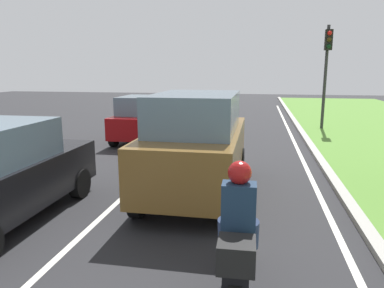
# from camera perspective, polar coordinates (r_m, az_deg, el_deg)

# --- Properties ---
(ground_plane) EXTENTS (60.00, 60.00, 0.00)m
(ground_plane) POSITION_cam_1_polar(r_m,az_deg,el_deg) (13.73, 1.09, -0.05)
(ground_plane) COLOR #262628
(lane_line_center) EXTENTS (0.12, 32.00, 0.01)m
(lane_line_center) POSITION_cam_1_polar(r_m,az_deg,el_deg) (13.86, -1.77, 0.07)
(lane_line_center) COLOR silver
(lane_line_center) RESTS_ON ground
(lane_line_right_edge) EXTENTS (0.12, 32.00, 0.01)m
(lane_line_right_edge) POSITION_cam_1_polar(r_m,az_deg,el_deg) (13.63, 16.19, -0.59)
(lane_line_right_edge) COLOR silver
(lane_line_right_edge) RESTS_ON ground
(curb_right) EXTENTS (0.24, 48.00, 0.12)m
(curb_right) POSITION_cam_1_polar(r_m,az_deg,el_deg) (13.68, 18.29, -0.43)
(curb_right) COLOR #9E9B93
(curb_right) RESTS_ON ground
(car_suv_ahead) EXTENTS (1.97, 4.50, 2.28)m
(car_suv_ahead) POSITION_cam_1_polar(r_m,az_deg,el_deg) (8.01, 0.75, 0.05)
(car_suv_ahead) COLOR brown
(car_suv_ahead) RESTS_ON ground
(car_hatchback_far) EXTENTS (1.74, 3.70, 1.78)m
(car_hatchback_far) POSITION_cam_1_polar(r_m,az_deg,el_deg) (14.37, -7.71, 3.94)
(car_hatchback_far) COLOR maroon
(car_hatchback_far) RESTS_ON ground
(motorcycle) EXTENTS (0.41, 1.90, 1.01)m
(motorcycle) POSITION_cam_1_polar(r_m,az_deg,el_deg) (4.59, 7.16, -17.13)
(motorcycle) COLOR black
(motorcycle) RESTS_ON ground
(rider_person) EXTENTS (0.51, 0.41, 1.16)m
(rider_person) POSITION_cam_1_polar(r_m,az_deg,el_deg) (4.37, 7.38, -9.67)
(rider_person) COLOR #192D47
(rider_person) RESTS_ON ground
(traffic_light_near_right) EXTENTS (0.32, 0.50, 4.75)m
(traffic_light_near_right) POSITION_cam_1_polar(r_m,az_deg,el_deg) (17.93, 20.46, 12.35)
(traffic_light_near_right) COLOR #2D2D2D
(traffic_light_near_right) RESTS_ON ground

